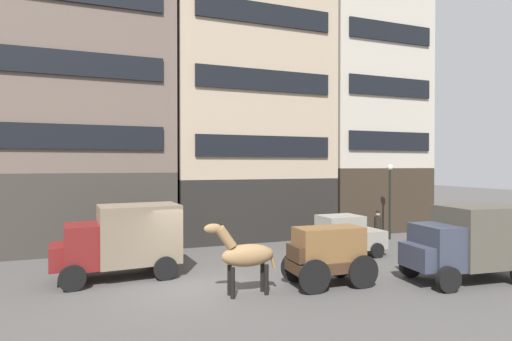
{
  "coord_description": "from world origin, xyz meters",
  "views": [
    {
      "loc": [
        -2.78,
        -13.27,
        4.08
      ],
      "look_at": [
        2.88,
        1.96,
        3.86
      ],
      "focal_mm": 28.34,
      "sensor_mm": 36.0,
      "label": 1
    }
  ],
  "objects_px": {
    "pedestrian_officer": "(378,226)",
    "delivery_truck_far": "(122,238)",
    "draft_horse": "(245,255)",
    "cargo_wagon": "(327,252)",
    "delivery_truck_near": "(469,240)",
    "sedan_dark": "(342,236)",
    "streetlamp_curbside": "(390,191)"
  },
  "relations": [
    {
      "from": "cargo_wagon",
      "to": "delivery_truck_near",
      "type": "relative_size",
      "value": 0.65
    },
    {
      "from": "draft_horse",
      "to": "pedestrian_officer",
      "type": "height_order",
      "value": "draft_horse"
    },
    {
      "from": "streetlamp_curbside",
      "to": "delivery_truck_far",
      "type": "bearing_deg",
      "value": -168.58
    },
    {
      "from": "draft_horse",
      "to": "sedan_dark",
      "type": "height_order",
      "value": "draft_horse"
    },
    {
      "from": "draft_horse",
      "to": "cargo_wagon",
      "type": "bearing_deg",
      "value": -0.02
    },
    {
      "from": "cargo_wagon",
      "to": "pedestrian_officer",
      "type": "xyz_separation_m",
      "value": [
        5.87,
        5.04,
        -0.17
      ]
    },
    {
      "from": "delivery_truck_near",
      "to": "delivery_truck_far",
      "type": "relative_size",
      "value": 1.0
    },
    {
      "from": "delivery_truck_far",
      "to": "sedan_dark",
      "type": "xyz_separation_m",
      "value": [
        9.34,
        0.2,
        -0.51
      ]
    },
    {
      "from": "cargo_wagon",
      "to": "sedan_dark",
      "type": "height_order",
      "value": "cargo_wagon"
    },
    {
      "from": "draft_horse",
      "to": "streetlamp_curbside",
      "type": "height_order",
      "value": "streetlamp_curbside"
    },
    {
      "from": "cargo_wagon",
      "to": "pedestrian_officer",
      "type": "relative_size",
      "value": 1.63
    },
    {
      "from": "draft_horse",
      "to": "sedan_dark",
      "type": "relative_size",
      "value": 0.63
    },
    {
      "from": "cargo_wagon",
      "to": "pedestrian_officer",
      "type": "height_order",
      "value": "cargo_wagon"
    },
    {
      "from": "pedestrian_officer",
      "to": "delivery_truck_far",
      "type": "bearing_deg",
      "value": -172.44
    },
    {
      "from": "delivery_truck_near",
      "to": "streetlamp_curbside",
      "type": "relative_size",
      "value": 1.09
    },
    {
      "from": "delivery_truck_far",
      "to": "delivery_truck_near",
      "type": "bearing_deg",
      "value": -22.01
    },
    {
      "from": "delivery_truck_far",
      "to": "cargo_wagon",
      "type": "bearing_deg",
      "value": -27.75
    },
    {
      "from": "cargo_wagon",
      "to": "streetlamp_curbside",
      "type": "xyz_separation_m",
      "value": [
        7.57,
        6.24,
        1.52
      ]
    },
    {
      "from": "delivery_truck_far",
      "to": "pedestrian_officer",
      "type": "xyz_separation_m",
      "value": [
        12.34,
        1.64,
        -0.44
      ]
    },
    {
      "from": "delivery_truck_far",
      "to": "sedan_dark",
      "type": "bearing_deg",
      "value": 1.23
    },
    {
      "from": "cargo_wagon",
      "to": "pedestrian_officer",
      "type": "bearing_deg",
      "value": 40.65
    },
    {
      "from": "sedan_dark",
      "to": "streetlamp_curbside",
      "type": "distance_m",
      "value": 5.66
    },
    {
      "from": "delivery_truck_near",
      "to": "streetlamp_curbside",
      "type": "bearing_deg",
      "value": 70.77
    },
    {
      "from": "draft_horse",
      "to": "streetlamp_curbside",
      "type": "xyz_separation_m",
      "value": [
        10.52,
        6.24,
        1.4
      ]
    },
    {
      "from": "delivery_truck_far",
      "to": "streetlamp_curbside",
      "type": "bearing_deg",
      "value": 11.42
    },
    {
      "from": "delivery_truck_near",
      "to": "delivery_truck_far",
      "type": "xyz_separation_m",
      "value": [
        -11.44,
        4.62,
        0.0
      ]
    },
    {
      "from": "cargo_wagon",
      "to": "streetlamp_curbside",
      "type": "height_order",
      "value": "streetlamp_curbside"
    },
    {
      "from": "delivery_truck_near",
      "to": "pedestrian_officer",
      "type": "height_order",
      "value": "delivery_truck_near"
    },
    {
      "from": "pedestrian_officer",
      "to": "streetlamp_curbside",
      "type": "xyz_separation_m",
      "value": [
        1.7,
        1.2,
        1.69
      ]
    },
    {
      "from": "pedestrian_officer",
      "to": "streetlamp_curbside",
      "type": "distance_m",
      "value": 2.68
    },
    {
      "from": "draft_horse",
      "to": "sedan_dark",
      "type": "bearing_deg",
      "value": 31.74
    },
    {
      "from": "sedan_dark",
      "to": "pedestrian_officer",
      "type": "bearing_deg",
      "value": 25.62
    }
  ]
}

